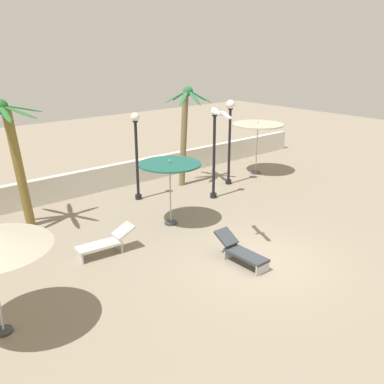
% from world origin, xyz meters
% --- Properties ---
extents(ground_plane, '(56.00, 56.00, 0.00)m').
position_xyz_m(ground_plane, '(0.00, 0.00, 0.00)').
color(ground_plane, gray).
extents(boundary_wall, '(25.20, 0.30, 1.09)m').
position_xyz_m(boundary_wall, '(0.00, 9.13, 0.55)').
color(boundary_wall, silver).
rests_on(boundary_wall, ground_plane).
extents(patio_umbrella_0, '(2.54, 2.54, 2.68)m').
position_xyz_m(patio_umbrella_0, '(7.07, 6.45, 2.38)').
color(patio_umbrella_0, '#333338').
rests_on(patio_umbrella_0, ground_plane).
extents(patio_umbrella_1, '(2.22, 2.22, 2.45)m').
position_xyz_m(patio_umbrella_1, '(-0.30, 4.05, 2.14)').
color(patio_umbrella_1, '#333338').
rests_on(patio_umbrella_1, ground_plane).
extents(palm_tree_0, '(2.82, 2.87, 4.62)m').
position_xyz_m(palm_tree_0, '(-4.59, 7.26, 2.95)').
color(palm_tree_0, brown).
rests_on(palm_tree_0, ground_plane).
extents(palm_tree_2, '(2.14, 2.21, 4.54)m').
position_xyz_m(palm_tree_2, '(3.19, 7.42, 2.88)').
color(palm_tree_2, brown).
rests_on(palm_tree_2, ground_plane).
extents(lamp_post_0, '(0.36, 0.36, 3.69)m').
position_xyz_m(lamp_post_0, '(0.30, 7.09, 2.24)').
color(lamp_post_0, black).
rests_on(lamp_post_0, ground_plane).
extents(lamp_post_1, '(0.32, 0.32, 3.86)m').
position_xyz_m(lamp_post_1, '(2.86, 5.14, 2.17)').
color(lamp_post_1, black).
rests_on(lamp_post_1, ground_plane).
extents(lamp_post_2, '(0.41, 0.41, 3.94)m').
position_xyz_m(lamp_post_2, '(4.74, 6.10, 2.59)').
color(lamp_post_2, black).
rests_on(lamp_post_2, ground_plane).
extents(lounge_chair_0, '(1.90, 0.74, 0.82)m').
position_xyz_m(lounge_chair_0, '(-3.33, 3.47, 0.40)').
color(lounge_chair_0, '#B7B7BC').
rests_on(lounge_chair_0, ground_plane).
extents(lounge_chair_1, '(0.57, 1.87, 0.83)m').
position_xyz_m(lounge_chair_1, '(-0.53, 0.30, 0.40)').
color(lounge_chair_1, '#B7B7BC').
rests_on(lounge_chair_1, ground_plane).
extents(seagull_0, '(0.64, 1.32, 0.16)m').
position_xyz_m(seagull_0, '(-0.47, 1.36, 4.40)').
color(seagull_0, white).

